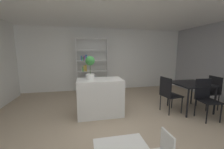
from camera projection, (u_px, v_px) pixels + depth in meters
ground_plane at (116, 123)px, 3.11m from camera, size 10.34×10.34×0.00m
ceiling_slab at (117, 0)px, 2.70m from camera, size 7.50×6.15×0.06m
back_partition at (100, 60)px, 5.85m from camera, size 7.50×0.06×2.58m
kitchen_island at (100, 97)px, 3.50m from camera, size 1.13×0.66×0.93m
potted_plant_on_island at (90, 65)px, 3.37m from camera, size 0.23×0.23×0.58m
open_bookshelf at (91, 69)px, 5.44m from camera, size 1.22×0.32×2.14m
dining_table at (191, 86)px, 3.75m from camera, size 0.93×0.90×0.77m
dining_chair_near at (205, 96)px, 3.32m from camera, size 0.44×0.46×0.96m
dining_chair_island_side at (168, 92)px, 3.61m from camera, size 0.50×0.47×0.96m
dining_chair_window_side at (211, 89)px, 3.89m from camera, size 0.45×0.47×0.93m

